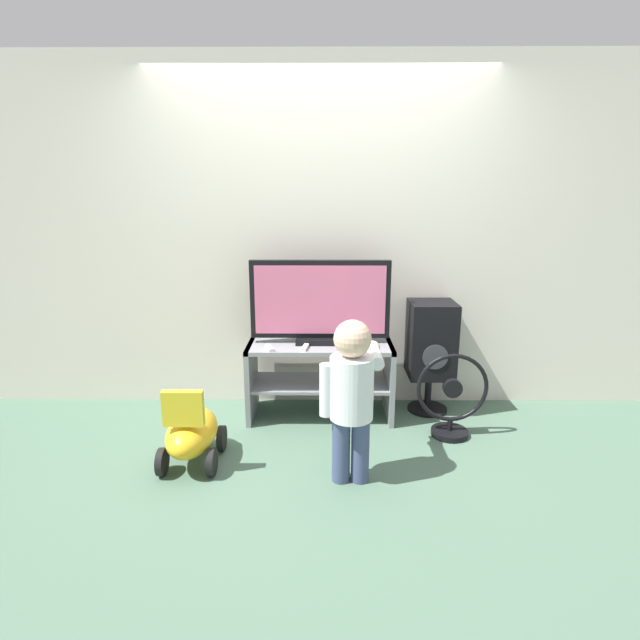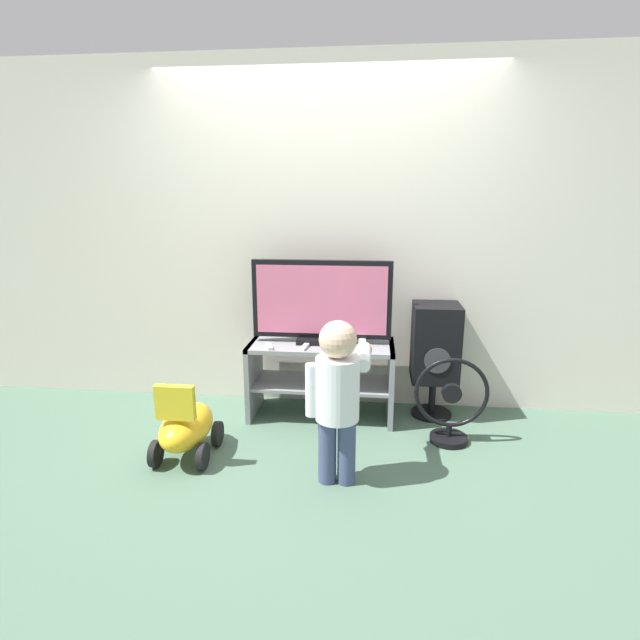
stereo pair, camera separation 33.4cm
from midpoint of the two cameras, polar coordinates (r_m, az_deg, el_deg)
ground_plane at (r=3.63m, az=2.46°, el=-12.31°), size 16.00×16.00×0.00m
wall_back at (r=3.80m, az=3.20°, el=9.34°), size 10.00×0.06×2.60m
tv_stand at (r=3.70m, az=2.75°, el=-5.63°), size 1.06×0.46×0.56m
television at (r=3.58m, az=2.86°, el=1.95°), size 1.00×0.20×0.60m
game_console at (r=3.58m, az=7.51°, el=-2.68°), size 0.05×0.19×0.05m
remote_primary at (r=3.52m, az=-3.11°, el=-3.09°), size 0.08×0.13×0.03m
remote_secondary at (r=3.51m, az=0.94°, el=-3.14°), size 0.05×0.13×0.03m
child at (r=2.80m, az=5.53°, el=-7.94°), size 0.37×0.53×0.96m
speaker_tower at (r=3.78m, az=15.52°, el=-2.81°), size 0.33×0.34×0.85m
floor_fan at (r=3.50m, az=17.43°, el=-9.31°), size 0.49×0.25×0.59m
ride_on_toy at (r=3.27m, az=-12.19°, el=-11.89°), size 0.34×0.54×0.53m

